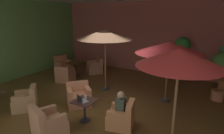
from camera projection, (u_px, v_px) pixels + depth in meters
The scene contains 20 objects.
ground_plane at pixel (105, 106), 7.10m from camera, with size 11.26×9.72×0.02m, color brown.
wall_back_brick at pixel (152, 38), 10.60m from camera, with size 11.26×0.08×3.91m, color #964C41.
wall_left_accent at pixel (6, 41), 9.27m from camera, with size 0.08×9.72×3.91m, color #568041.
cafe_table_front_left at pixel (84, 105), 5.93m from camera, with size 0.65×0.65×0.69m.
armchair_front_left_north at pixel (79, 97), 7.05m from camera, with size 1.10×1.10×0.82m.
armchair_front_left_east at pixel (48, 125), 5.26m from camera, with size 1.03×1.01×0.88m.
armchair_front_left_south at pixel (122, 117), 5.70m from camera, with size 0.90×0.88×0.80m.
cafe_table_front_right at pixel (75, 65), 10.50m from camera, with size 0.81×0.81×0.69m.
armchair_front_right_north at pixel (63, 66), 11.27m from camera, with size 0.87×0.91×0.88m.
armchair_front_right_east at pixel (65, 75), 9.53m from camera, with size 0.90×0.93×0.81m.
armchair_front_right_south at pixel (95, 67), 10.92m from camera, with size 1.09×1.09×0.85m.
armchair_mid_center_south at pixel (26, 101), 6.77m from camera, with size 1.05×1.05×0.81m.
patio_umbrella_tall_red at pixel (179, 58), 4.24m from camera, with size 1.91×1.91×2.51m.
patio_umbrella_center_beige at pixel (169, 48), 6.92m from camera, with size 2.42×2.42×2.27m.
patio_umbrella_near_wall at pixel (105, 35), 7.94m from camera, with size 2.32×2.32×2.61m.
potted_tree_mid_left at pixel (221, 68), 7.22m from camera, with size 0.80×0.80×1.86m.
potted_tree_mid_right at pixel (182, 49), 9.52m from camera, with size 0.76×0.76×2.14m.
patron_blue_shirt at pixel (121, 104), 5.60m from camera, with size 0.34×0.43×0.69m.
iced_drink_cup at pixel (86, 97), 5.99m from camera, with size 0.08×0.08×0.11m, color silver.
open_laptop at pixel (81, 100), 5.80m from camera, with size 0.37×0.32×0.20m.
Camera 1 is at (3.45, -5.48, 3.24)m, focal length 31.20 mm.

